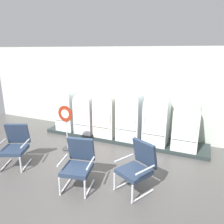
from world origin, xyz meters
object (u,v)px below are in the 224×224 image
at_px(refrigerator_3, 130,113).
at_px(refrigerator_4, 157,117).
at_px(refrigerator_5, 187,123).
at_px(armchair_right, 138,165).
at_px(refrigerator_2, 106,112).
at_px(refrigerator_0, 67,107).
at_px(armchair_left, 15,144).
at_px(armchair_center, 79,162).
at_px(refrigerator_1, 86,111).
at_px(sign_stand, 66,129).

relative_size(refrigerator_3, refrigerator_4, 1.04).
distance_m(refrigerator_5, armchair_right, 2.30).
xyz_separation_m(refrigerator_3, refrigerator_4, (0.82, 0.03, -0.04)).
relative_size(refrigerator_2, refrigerator_5, 1.02).
height_order(refrigerator_3, refrigerator_4, refrigerator_3).
bearing_deg(refrigerator_5, refrigerator_0, 179.97).
bearing_deg(armchair_left, armchair_center, -4.03).
height_order(refrigerator_2, armchair_center, refrigerator_2).
height_order(refrigerator_0, refrigerator_1, refrigerator_0).
relative_size(refrigerator_0, armchair_right, 1.48).
height_order(refrigerator_5, sign_stand, refrigerator_5).
bearing_deg(refrigerator_5, refrigerator_3, -179.86).
height_order(refrigerator_1, sign_stand, refrigerator_1).
relative_size(refrigerator_4, armchair_center, 1.50).
bearing_deg(refrigerator_0, refrigerator_5, -0.03).
height_order(refrigerator_2, armchair_left, refrigerator_2).
relative_size(refrigerator_4, armchair_right, 1.50).
distance_m(refrigerator_0, armchair_right, 3.88).
relative_size(refrigerator_0, armchair_center, 1.48).
xyz_separation_m(refrigerator_0, refrigerator_1, (0.73, 0.02, -0.08)).
bearing_deg(armchair_left, refrigerator_1, 75.49).
height_order(refrigerator_4, armchair_center, refrigerator_4).
distance_m(refrigerator_0, refrigerator_3, 2.27).
xyz_separation_m(refrigerator_3, armchair_left, (-2.16, -2.39, -0.42)).
relative_size(refrigerator_4, armchair_left, 1.50).
xyz_separation_m(refrigerator_4, armchair_right, (0.12, -2.19, -0.38)).
bearing_deg(armchair_right, refrigerator_0, 146.00).
distance_m(refrigerator_1, refrigerator_4, 2.35).
distance_m(refrigerator_4, armchair_left, 3.86).
xyz_separation_m(refrigerator_3, refrigerator_5, (1.65, 0.00, -0.10)).
relative_size(armchair_center, sign_stand, 0.78).
xyz_separation_m(refrigerator_1, armchair_right, (2.47, -2.18, -0.30)).
relative_size(refrigerator_1, armchair_center, 1.35).
xyz_separation_m(refrigerator_5, armchair_left, (-3.81, -2.40, -0.32)).
bearing_deg(refrigerator_0, refrigerator_3, -0.15).
bearing_deg(armchair_left, refrigerator_3, 47.93).
distance_m(refrigerator_1, refrigerator_5, 3.18).
xyz_separation_m(refrigerator_2, armchair_center, (0.55, -2.56, -0.33)).
distance_m(refrigerator_5, armchair_center, 3.17).
bearing_deg(refrigerator_5, refrigerator_2, 179.28).
distance_m(refrigerator_1, armchair_left, 2.51).
xyz_separation_m(refrigerator_2, refrigerator_4, (1.61, -0.00, 0.04)).
xyz_separation_m(refrigerator_0, sign_stand, (0.79, -1.18, -0.28)).
bearing_deg(armchair_left, armchair_right, 4.39).
xyz_separation_m(armchair_center, sign_stand, (-1.24, 1.35, 0.09)).
xyz_separation_m(refrigerator_1, refrigerator_3, (1.53, -0.02, 0.12)).
height_order(armchair_right, sign_stand, sign_stand).
relative_size(refrigerator_0, refrigerator_3, 0.94).
relative_size(refrigerator_5, armchair_left, 1.40).
relative_size(refrigerator_5, armchair_center, 1.40).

